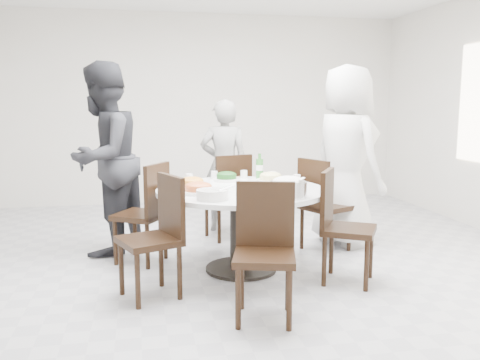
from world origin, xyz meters
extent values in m
cube|color=#B5B5BA|center=(0.00, 0.00, 0.00)|extent=(6.00, 6.00, 0.01)
cube|color=silver|center=(0.00, 3.00, 1.40)|extent=(6.00, 0.01, 2.80)
cube|color=silver|center=(0.00, -3.00, 1.40)|extent=(6.00, 0.01, 2.80)
cylinder|color=white|center=(-0.10, -0.31, 0.38)|extent=(1.50, 1.50, 0.75)
cube|color=black|center=(0.87, 0.14, 0.47)|extent=(0.56, 0.56, 0.95)
cube|color=black|center=(-0.04, 0.81, 0.47)|extent=(0.52, 0.52, 0.95)
cube|color=black|center=(-0.99, 0.11, 0.47)|extent=(0.58, 0.58, 0.95)
cube|color=black|center=(-0.92, -0.80, 0.47)|extent=(0.55, 0.55, 0.95)
cube|color=black|center=(-0.15, -1.38, 0.47)|extent=(0.52, 0.52, 0.95)
cube|color=black|center=(0.72, -0.79, 0.47)|extent=(0.58, 0.58, 0.95)
imported|color=silver|center=(1.15, 0.32, 0.95)|extent=(0.86, 1.07, 1.89)
imported|color=black|center=(0.00, 1.18, 0.77)|extent=(0.62, 0.47, 1.54)
imported|color=black|center=(-1.33, 0.50, 0.95)|extent=(1.06, 1.15, 1.90)
cylinder|color=white|center=(-0.16, 0.14, 0.78)|extent=(0.25, 0.25, 0.06)
cylinder|color=white|center=(0.25, 0.01, 0.79)|extent=(0.27, 0.27, 0.07)
cylinder|color=white|center=(-0.53, -0.17, 0.79)|extent=(0.28, 0.28, 0.08)
cylinder|color=white|center=(0.32, -0.45, 0.78)|extent=(0.26, 0.26, 0.06)
cylinder|color=white|center=(-0.50, -0.48, 0.79)|extent=(0.29, 0.29, 0.08)
cylinder|color=silver|center=(0.19, -0.79, 0.81)|extent=(0.30, 0.30, 0.13)
cylinder|color=white|center=(-0.42, -0.76, 0.79)|extent=(0.25, 0.25, 0.08)
cylinder|color=#2F742E|center=(0.20, 0.24, 0.88)|extent=(0.07, 0.07, 0.25)
cylinder|color=white|center=(-0.10, 0.32, 0.79)|extent=(0.07, 0.07, 0.08)
camera|label=1|loc=(-0.98, -4.66, 1.51)|focal=38.00mm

